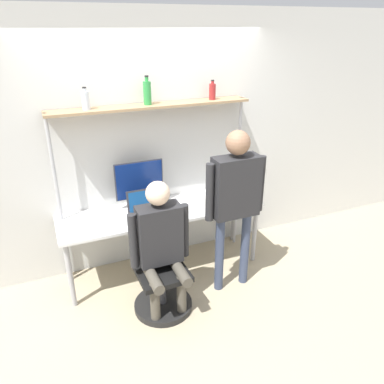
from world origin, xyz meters
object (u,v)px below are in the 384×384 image
Objects in this scene: person_standing at (235,192)px; bottle_red at (212,91)px; monitor at (139,182)px; bottle_green at (147,92)px; office_chair at (161,282)px; laptop at (145,208)px; person_seated at (161,240)px; cell_phone at (171,211)px; bottle_clear at (85,100)px.

bottle_red is (0.09, 0.74, 0.82)m from person_standing.
monitor is 0.92m from bottle_green.
office_chair is 3.24× the size of bottle_green.
person_standing is 8.41× the size of bottle_red.
person_seated reaches higher than laptop.
monitor reaches higher than office_chair.
person_standing is (0.48, -0.48, 0.33)m from cell_phone.
person_standing reaches higher than laptop.
bottle_clear is at bearing 178.77° from monitor.
cell_phone is 1.22m from bottle_green.
person_standing is (0.75, -0.52, 0.27)m from laptop.
office_chair is 1.99m from bottle_red.
laptop is at bearing -93.68° from monitor.
bottle_clear reaches higher than person_standing.
laptop is 0.38× the size of office_chair.
bottle_red is (0.87, 0.76, 1.63)m from office_chair.
person_seated is 6.48× the size of bottle_clear.
bottle_green reaches higher than bottle_red.
person_standing reaches higher than monitor.
cell_phone is 1.31m from bottle_red.
bottle_red reaches higher than person_seated.
person_standing reaches higher than person_seated.
person_standing is (0.78, 0.02, 0.81)m from office_chair.
cell_phone is 0.74× the size of bottle_clear.
office_chair is 1.84m from bottle_clear.
person_seated is at bearing -101.96° from bottle_green.
monitor is 0.39× the size of person_seated.
laptop reaches higher than office_chair.
monitor is 2.58× the size of bottle_red.
monitor is 1.04m from person_standing.
office_chair is 0.53× the size of person_standing.
bottle_green reaches higher than monitor.
person_seated is 1.42m from bottle_green.
bottle_clear is at bearing -180.00° from bottle_red.
person_seated reaches higher than monitor.
bottle_clear is 0.59m from bottle_green.
bottle_clear is (-0.41, 0.76, 1.63)m from office_chair.
bottle_red is at bearing 0.67° from monitor.
bottle_green reaches higher than person_seated.
office_chair is (-0.04, -0.75, -0.75)m from monitor.
monitor is 0.99m from bottle_clear.
bottle_red is at bearing 0.00° from bottle_clear.
bottle_green reaches higher than bottle_clear.
person_seated is (-0.04, -0.80, -0.24)m from monitor.
cell_phone is at bearing -65.60° from bottle_green.
cell_phone is 0.76m from person_standing.
person_seated is at bearing -92.27° from laptop.
laptop is 0.20× the size of person_standing.
laptop is 0.95m from person_standing.
person_standing is 1.11m from bottle_red.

